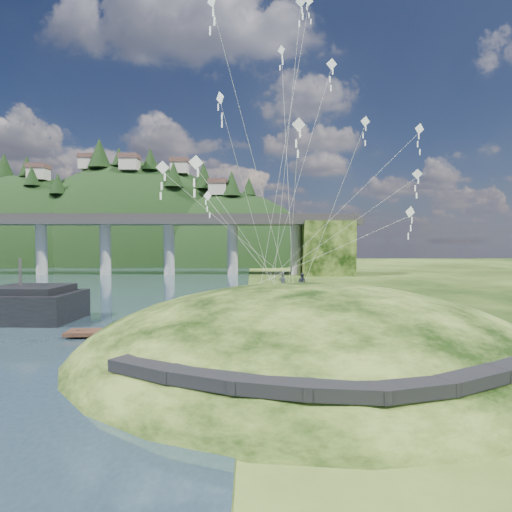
{
  "coord_description": "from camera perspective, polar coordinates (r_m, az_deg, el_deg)",
  "views": [
    {
      "loc": [
        3.62,
        -27.53,
        8.26
      ],
      "look_at": [
        4.0,
        6.0,
        7.0
      ],
      "focal_mm": 28.0,
      "sensor_mm": 36.0,
      "label": 1
    }
  ],
  "objects": [
    {
      "name": "grass_hill",
      "position": [
        31.41,
        7.7,
        -15.97
      ],
      "size": [
        36.0,
        32.0,
        13.0
      ],
      "color": "black",
      "rests_on": "ground"
    },
    {
      "name": "kite_swarm",
      "position": [
        29.07,
        5.29,
        18.8
      ],
      "size": [
        20.16,
        10.99,
        17.36
      ],
      "color": "white",
      "rests_on": "ground"
    },
    {
      "name": "bridge",
      "position": [
        102.13,
        -17.81,
        2.86
      ],
      "size": [
        160.0,
        11.0,
        15.0
      ],
      "color": "#2D2B2B",
      "rests_on": "ground"
    },
    {
      "name": "footpath",
      "position": [
        19.21,
        11.41,
        -16.64
      ],
      "size": [
        22.29,
        5.84,
        0.83
      ],
      "color": "black",
      "rests_on": "ground"
    },
    {
      "name": "ground",
      "position": [
        28.97,
        -8.06,
        -14.44
      ],
      "size": [
        320.0,
        320.0,
        0.0
      ],
      "primitive_type": "plane",
      "color": "black",
      "rests_on": "ground"
    },
    {
      "name": "kite_flyers",
      "position": [
        32.47,
        5.65,
        -2.46
      ],
      "size": [
        2.33,
        0.91,
        1.54
      ],
      "color": "#282C35",
      "rests_on": "ground"
    },
    {
      "name": "far_ridge",
      "position": [
        157.74,
        -18.1,
        -3.66
      ],
      "size": [
        153.0,
        70.0,
        94.5
      ],
      "color": "black",
      "rests_on": "ground"
    },
    {
      "name": "wooden_dock",
      "position": [
        36.48,
        -15.64,
        -10.35
      ],
      "size": [
        13.16,
        2.88,
        0.93
      ],
      "color": "#392117",
      "rests_on": "ground"
    }
  ]
}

